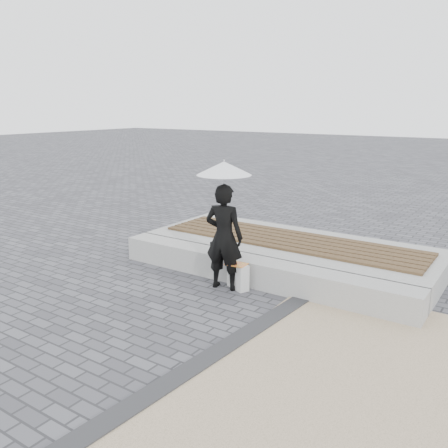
{
  "coord_description": "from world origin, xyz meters",
  "views": [
    {
      "loc": [
        3.49,
        -4.43,
        2.69
      ],
      "look_at": [
        -0.3,
        1.18,
        1.0
      ],
      "focal_mm": 38.09,
      "sensor_mm": 36.0,
      "label": 1
    }
  ],
  "objects_px": {
    "parasol": "(224,168)",
    "handbag": "(220,249)",
    "woman": "(224,237)",
    "canvas_tote": "(238,276)",
    "seating_ledge": "(255,271)"
  },
  "relations": [
    {
      "from": "parasol",
      "to": "handbag",
      "type": "distance_m",
      "value": 1.36
    },
    {
      "from": "woman",
      "to": "handbag",
      "type": "xyz_separation_m",
      "value": [
        -0.25,
        0.25,
        -0.29
      ]
    },
    {
      "from": "parasol",
      "to": "canvas_tote",
      "type": "xyz_separation_m",
      "value": [
        0.19,
        0.1,
        -1.62
      ]
    },
    {
      "from": "parasol",
      "to": "handbag",
      "type": "height_order",
      "value": "parasol"
    },
    {
      "from": "parasol",
      "to": "canvas_tote",
      "type": "relative_size",
      "value": 2.57
    },
    {
      "from": "seating_ledge",
      "to": "parasol",
      "type": "distance_m",
      "value": 1.7
    },
    {
      "from": "canvas_tote",
      "to": "handbag",
      "type": "bearing_deg",
      "value": -175.45
    },
    {
      "from": "handbag",
      "to": "canvas_tote",
      "type": "distance_m",
      "value": 0.56
    },
    {
      "from": "woman",
      "to": "parasol",
      "type": "relative_size",
      "value": 1.57
    },
    {
      "from": "woman",
      "to": "handbag",
      "type": "relative_size",
      "value": 5.33
    },
    {
      "from": "seating_ledge",
      "to": "parasol",
      "type": "relative_size",
      "value": 4.92
    },
    {
      "from": "parasol",
      "to": "handbag",
      "type": "bearing_deg",
      "value": 134.63
    },
    {
      "from": "woman",
      "to": "handbag",
      "type": "height_order",
      "value": "woman"
    },
    {
      "from": "seating_ledge",
      "to": "handbag",
      "type": "relative_size",
      "value": 16.64
    },
    {
      "from": "parasol",
      "to": "canvas_tote",
      "type": "bearing_deg",
      "value": 27.34
    }
  ]
}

